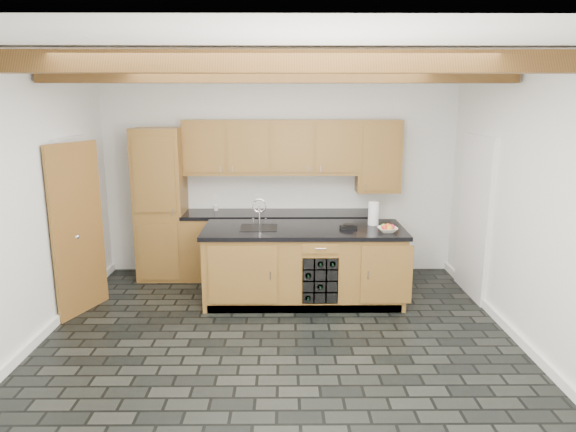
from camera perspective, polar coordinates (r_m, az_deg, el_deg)
name	(u,v)px	position (r m, az deg, el deg)	size (l,w,h in m)	color
ground	(278,347)	(5.39, -1.08, -14.32)	(5.00, 5.00, 0.00)	black
room_shell	(270,190)	(5.42, -1.99, 2.87)	(5.01, 5.00, 5.00)	white
back_cabinetry	(253,208)	(7.21, -3.90, 0.84)	(3.65, 0.62, 2.20)	olive
island	(304,264)	(6.41, 1.78, -5.38)	(2.48, 0.96, 0.93)	olive
faucet	(259,224)	(6.32, -3.25, -0.94)	(0.45, 0.40, 0.34)	black
kitchen_scale	(348,226)	(6.28, 6.74, -1.16)	(0.21, 0.15, 0.06)	black
fruit_bowl	(387,230)	(6.19, 11.00, -1.51)	(0.23, 0.23, 0.06)	white
fruit_cluster	(388,227)	(6.18, 11.01, -1.23)	(0.16, 0.17, 0.07)	red
paper_towel	(373,214)	(6.50, 9.47, 0.26)	(0.13, 0.13, 0.28)	white
mug	(216,208)	(7.34, -8.01, 0.90)	(0.09, 0.09, 0.08)	white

